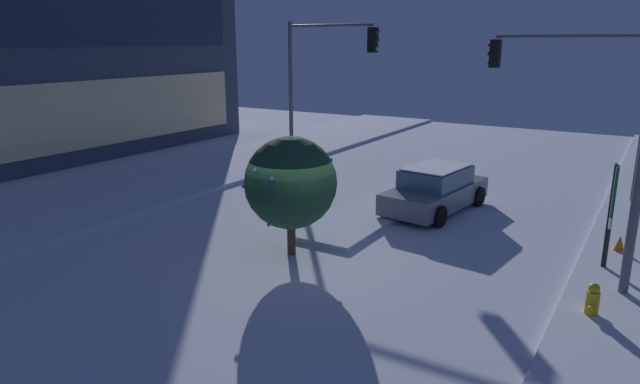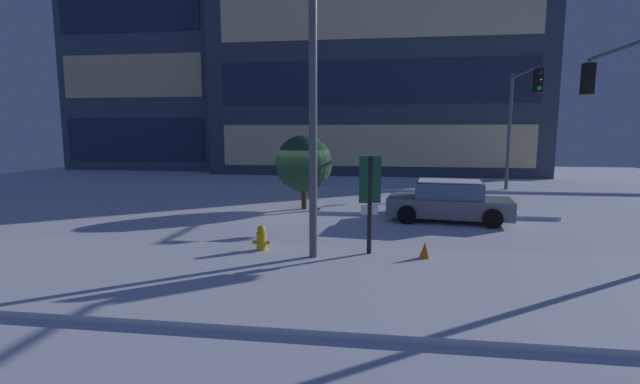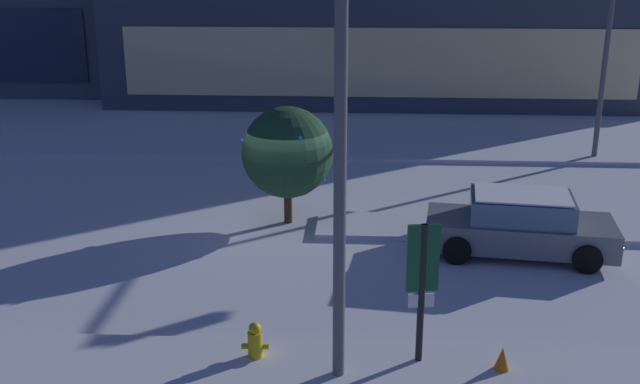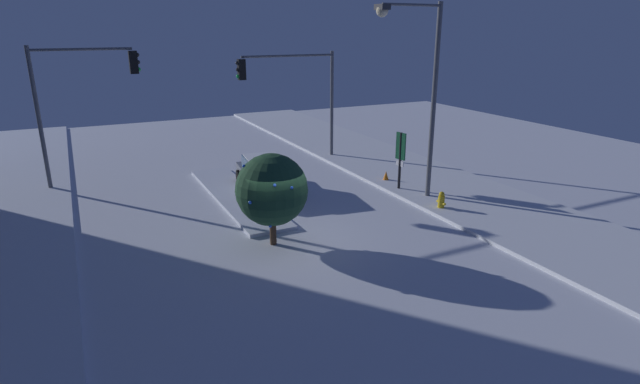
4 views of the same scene
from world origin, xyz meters
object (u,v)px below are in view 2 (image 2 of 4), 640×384
Objects in this scene: car_near at (449,202)px; fire_hydrant at (261,241)px; traffic_light_corner_far_right at (520,109)px; traffic_light_corner_near_right at (632,100)px; street_lamp_arched at (316,57)px; parking_info_sign at (370,195)px; construction_cone at (425,253)px; decorated_tree_median at (304,164)px.

fire_hydrant is (-5.56, -5.35, -0.33)m from car_near.
car_near is 7.72m from fire_hydrant.
traffic_light_corner_near_right is (-0.05, -10.17, -0.27)m from traffic_light_corner_far_right.
street_lamp_arched is (-8.39, -11.88, 0.76)m from traffic_light_corner_far_right.
traffic_light_corner_near_right is 7.61m from parking_info_sign.
parking_info_sign is at bearing -104.29° from street_lamp_arched.
fire_hydrant is 4.22m from construction_cone.
construction_cone is at bearing -96.57° from car_near.
parking_info_sign reaches higher than construction_cone.
decorated_tree_median reaches higher than fire_hydrant.
traffic_light_corner_far_right is 10.17m from traffic_light_corner_near_right.
decorated_tree_median is (-1.54, 6.83, -3.21)m from street_lamp_arched.
parking_info_sign is 4.80× the size of construction_cone.
fire_hydrant is (-9.76, -2.05, -3.72)m from traffic_light_corner_near_right.
parking_info_sign is (1.41, -0.28, -3.47)m from street_lamp_arched.
traffic_light_corner_far_right is 1.08× the size of traffic_light_corner_near_right.
car_near is 1.48× the size of decorated_tree_median.
traffic_light_corner_far_right is at bearing 27.00° from decorated_tree_median.
traffic_light_corner_near_right reaches higher than construction_cone.
fire_hydrant is 7.33m from decorated_tree_median.
parking_info_sign is 0.85× the size of decorated_tree_median.
construction_cone is at bearing -108.51° from parking_info_sign.
traffic_light_corner_near_right reaches higher than fire_hydrant.
decorated_tree_median is (-2.96, 7.11, 0.26)m from parking_info_sign.
decorated_tree_median is at bearing 9.76° from street_lamp_arched.
traffic_light_corner_far_right is 0.79× the size of street_lamp_arched.
decorated_tree_median reaches higher than parking_info_sign.
street_lamp_arched is (-4.14, -5.01, 4.42)m from car_near.
street_lamp_arched reaches higher than parking_info_sign.
construction_cone is (-1.34, -5.52, -0.44)m from car_near.
decorated_tree_median reaches higher than construction_cone.
traffic_light_corner_far_right reaches higher than fire_hydrant.
parking_info_sign is (2.83, 0.05, 1.28)m from fire_hydrant.
street_lamp_arched is at bearing -35.21° from traffic_light_corner_far_right.
street_lamp_arched reaches higher than traffic_light_corner_near_right.
car_near is 6.32m from traffic_light_corner_near_right.
car_near is 0.80× the size of traffic_light_corner_near_right.
traffic_light_corner_near_right is 10.49× the size of construction_cone.
fire_hydrant is (-1.42, -0.34, -4.75)m from street_lamp_arched.
car_near is at bearing -42.52° from street_lamp_arched.
construction_cone is (2.80, -0.51, -4.85)m from street_lamp_arched.
car_near is at bearing -31.73° from traffic_light_corner_far_right.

